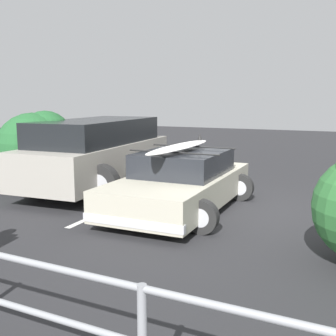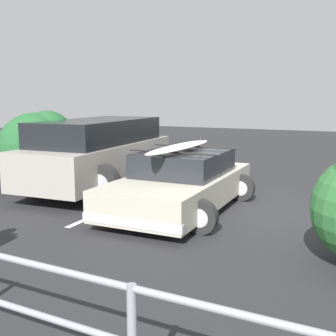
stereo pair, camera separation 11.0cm
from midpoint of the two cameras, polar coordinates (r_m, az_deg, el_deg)
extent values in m
cube|color=#28282B|center=(8.63, 6.35, -5.72)|extent=(44.00, 44.00, 0.02)
cube|color=silver|center=(9.18, -6.36, -4.70)|extent=(0.12, 3.90, 0.00)
cube|color=#B7B29E|center=(8.50, 1.30, -2.79)|extent=(1.79, 4.09, 0.56)
cube|color=#23262B|center=(8.55, 1.74, 0.75)|extent=(1.57, 1.97, 0.46)
cube|color=silver|center=(6.80, -5.35, -7.38)|extent=(1.82, 0.11, 0.14)
cube|color=silver|center=(10.36, 5.61, -1.47)|extent=(1.82, 0.11, 0.14)
cylinder|color=black|center=(7.07, 4.11, -6.60)|extent=(0.58, 0.18, 0.58)
cylinder|color=#B7B7BC|center=(7.07, 4.11, -6.60)|extent=(0.32, 0.19, 0.32)
cylinder|color=black|center=(7.85, -8.50, -5.03)|extent=(0.58, 0.18, 0.58)
cylinder|color=#B7B7BC|center=(7.85, -8.50, -5.03)|extent=(0.32, 0.19, 0.32)
cylinder|color=black|center=(9.42, 9.43, -2.60)|extent=(0.58, 0.18, 0.58)
cylinder|color=#B7B7BC|center=(9.42, 9.43, -2.60)|extent=(0.32, 0.19, 0.32)
cylinder|color=black|center=(10.02, -0.67, -1.74)|extent=(0.58, 0.18, 0.58)
cylinder|color=#B7B7BC|center=(10.02, -0.67, -1.74)|extent=(0.32, 0.19, 0.32)
cylinder|color=black|center=(8.02, 0.28, 2.11)|extent=(1.87, 0.04, 0.03)
cylinder|color=black|center=(9.01, 3.06, 2.92)|extent=(1.87, 0.04, 0.03)
ellipsoid|color=white|center=(8.44, 1.21, 2.89)|extent=(0.50, 2.79, 0.09)
cone|color=black|center=(9.45, 4.01, 4.29)|extent=(0.10, 0.10, 0.14)
cube|color=#9E998E|center=(10.58, -9.83, 1.05)|extent=(2.05, 4.81, 0.86)
cube|color=black|center=(10.50, -9.94, 4.93)|extent=(1.86, 3.77, 0.57)
cylinder|color=black|center=(12.71, -4.09, 3.04)|extent=(0.80, 0.22, 0.79)
cylinder|color=black|center=(8.96, -9.39, -2.27)|extent=(0.88, 0.22, 0.88)
cylinder|color=#B7B7BC|center=(8.96, -9.39, -2.27)|extent=(0.48, 0.23, 0.48)
cylinder|color=black|center=(10.03, -18.55, -1.38)|extent=(0.88, 0.22, 0.88)
cylinder|color=#B7B7BC|center=(10.03, -18.55, -1.38)|extent=(0.48, 0.23, 0.48)
cylinder|color=black|center=(11.44, -2.12, 0.43)|extent=(0.88, 0.22, 0.88)
cylinder|color=#B7B7BC|center=(11.44, -2.12, 0.43)|extent=(0.48, 0.23, 0.48)
cylinder|color=black|center=(12.29, -10.08, 0.92)|extent=(0.88, 0.22, 0.88)
cylinder|color=#B7B7BC|center=(12.29, -10.08, 0.92)|extent=(0.48, 0.23, 0.48)
cylinder|color=#4C3828|center=(11.20, -18.50, -1.53)|extent=(0.33, 0.33, 0.39)
sphere|color=#235B2D|center=(11.00, -18.78, 3.04)|extent=(1.11, 1.11, 1.11)
sphere|color=#235B2D|center=(10.51, -18.01, 2.29)|extent=(1.79, 1.79, 1.79)
sphere|color=#235B2D|center=(10.55, -16.52, 4.01)|extent=(1.27, 1.27, 1.27)
sphere|color=#235B2D|center=(11.02, -18.43, 2.79)|extent=(1.14, 1.14, 1.14)
camera|label=1|loc=(0.05, -90.40, -0.07)|focal=45.00mm
camera|label=2|loc=(0.05, 89.60, 0.07)|focal=45.00mm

